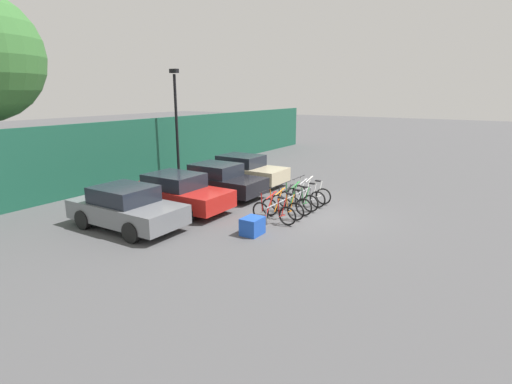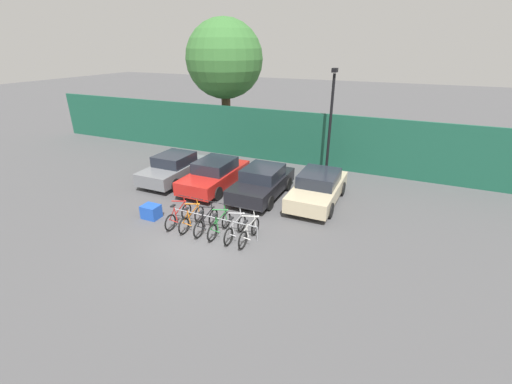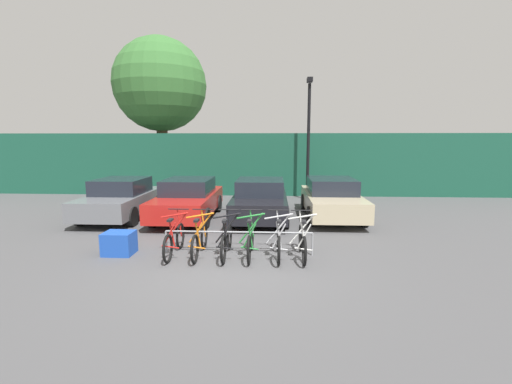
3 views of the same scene
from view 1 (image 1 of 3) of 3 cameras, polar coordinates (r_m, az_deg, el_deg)
The scene contains 15 objects.
ground_plane at distance 14.73m, azimuth 7.12°, elevation -3.20°, with size 120.00×120.00×0.00m, color #4C4C4F.
hoarding_wall at distance 20.20m, azimuth -18.03°, elevation 5.37°, with size 36.00×0.16×3.06m, color #19513D.
bike_rack at distance 14.95m, azimuth 4.96°, elevation -0.96°, with size 3.60×0.04×0.57m.
bicycle_red at distance 13.62m, azimuth 2.56°, elevation -2.90°, with size 0.68×1.71×1.05m.
bicycle_orange at distance 14.13m, azimuth 3.79°, elevation -2.28°, with size 0.68×1.71×1.05m.
bicycle_black at distance 14.68m, azimuth 4.99°, elevation -1.67°, with size 0.68×1.71×1.05m.
bicycle_green at distance 15.18m, azimuth 5.98°, elevation -1.17°, with size 0.68×1.71×1.05m.
bicycle_silver at distance 15.76m, azimuth 7.05°, elevation -0.63°, with size 0.68×1.71×1.05m.
bicycle_white at distance 16.25m, azimuth 7.89°, elevation -0.20°, with size 0.68×1.71×1.05m.
car_grey at distance 13.69m, azimuth -18.01°, elevation -2.14°, with size 1.91×3.95×1.40m.
car_red at distance 15.28m, azimuth -11.30°, elevation -0.05°, with size 1.91×4.23×1.40m.
car_black at distance 17.15m, azimuth -5.51°, elevation 1.69°, with size 1.91×4.05×1.40m.
car_beige at distance 19.38m, azimuth -1.94°, elevation 3.19°, with size 1.91×4.26×1.40m.
lamp_post at distance 21.01m, azimuth -11.32°, elevation 10.35°, with size 0.24×0.44×5.47m.
cargo_crate at distance 12.54m, azimuth -0.53°, elevation -4.89°, with size 0.70×0.56×0.55m, color blue.
Camera 1 is at (-12.79, -5.87, 4.35)m, focal length 28.00 mm.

